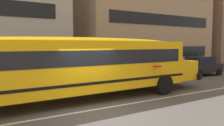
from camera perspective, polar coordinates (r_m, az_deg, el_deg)
ground_plane at (r=9.41m, az=-4.63°, el=-11.82°), size 400.00×400.00×0.00m
sidewalk_far at (r=15.90m, az=-16.18°, el=-5.12°), size 120.00×3.00×0.01m
lane_centreline at (r=9.41m, az=-4.63°, el=-11.80°), size 110.00×0.16×0.01m
school_bus at (r=10.89m, az=-7.36°, el=0.06°), size 13.57×3.22×3.03m
parked_car_black_beside_sign at (r=20.77m, az=21.72°, el=-0.66°), size 3.91×1.91×1.64m
apartment_block_far_centre at (r=28.20m, az=4.50°, el=12.83°), size 15.43×12.11×13.30m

